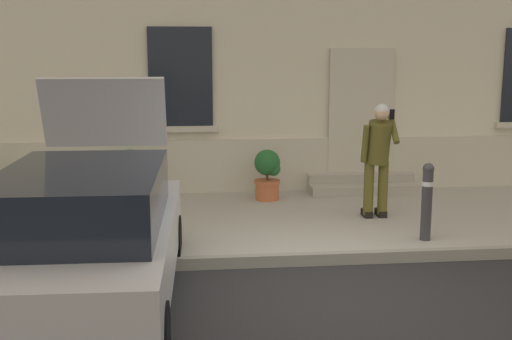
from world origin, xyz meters
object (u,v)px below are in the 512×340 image
planter_olive (131,173)px  hatchback_car_silver (87,234)px  planter_terracotta (268,173)px  person_on_phone (378,153)px  bollard_near_person (427,199)px

planter_olive → hatchback_car_silver: bearing=-90.7°
hatchback_car_silver → planter_olive: 4.34m
planter_olive → planter_terracotta: bearing=-7.1°
person_on_phone → planter_terracotta: person_on_phone is taller
planter_terracotta → person_on_phone: bearing=-43.1°
hatchback_car_silver → planter_olive: bearing=89.3°
hatchback_car_silver → bollard_near_person: bearing=19.9°
bollard_near_person → planter_olive: 5.00m
hatchback_car_silver → planter_olive: (0.05, 4.34, -0.19)m
person_on_phone → planter_olive: (-3.79, 1.67, -0.54)m
planter_olive → person_on_phone: bearing=-23.8°
planter_terracotta → planter_olive: bearing=172.9°
hatchback_car_silver → person_on_phone: (3.84, 2.67, 0.35)m
person_on_phone → planter_terracotta: bearing=125.7°
person_on_phone → planter_olive: 4.18m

